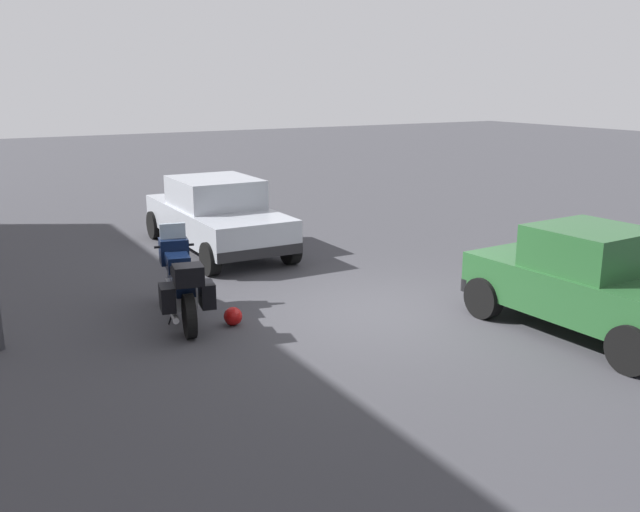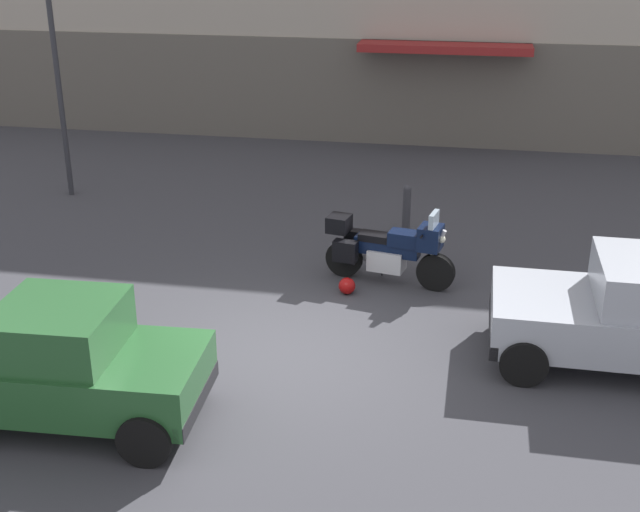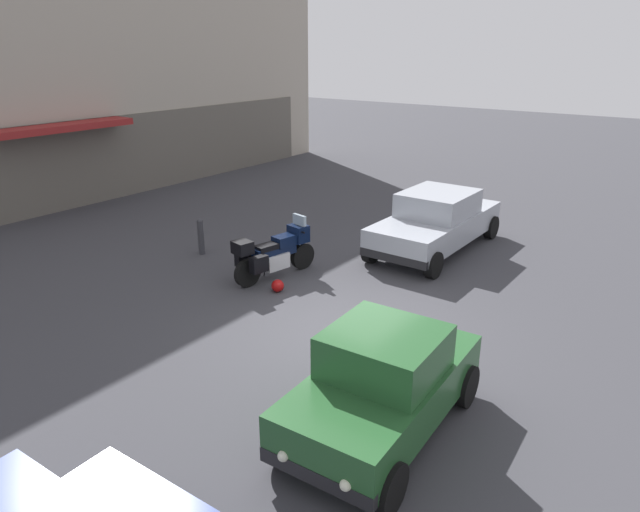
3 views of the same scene
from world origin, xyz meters
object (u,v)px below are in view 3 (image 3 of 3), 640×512
(helmet, at_px, (278,286))
(bollard_curbside, at_px, (201,235))
(motorcycle, at_px, (274,252))
(car_sedan_far, at_px, (436,221))
(car_compact_side, at_px, (383,383))

(helmet, relative_size, bollard_curbside, 0.29)
(motorcycle, xyz_separation_m, helmet, (-0.58, -0.58, -0.48))
(motorcycle, bearing_deg, helmet, -123.84)
(car_sedan_far, relative_size, bollard_curbside, 4.83)
(car_sedan_far, distance_m, bollard_curbside, 6.10)
(car_sedan_far, distance_m, car_compact_side, 7.86)
(motorcycle, bearing_deg, car_compact_side, -113.79)
(motorcycle, xyz_separation_m, bollard_curbside, (0.11, 2.56, -0.12))
(motorcycle, distance_m, bollard_curbside, 2.57)
(car_compact_side, bearing_deg, car_sedan_far, -162.58)
(car_compact_side, bearing_deg, helmet, -126.16)
(car_sedan_far, height_order, bollard_curbside, car_sedan_far)
(motorcycle, relative_size, bollard_curbside, 2.36)
(helmet, xyz_separation_m, car_compact_side, (-2.82, -4.28, 0.63))
(helmet, height_order, bollard_curbside, bollard_curbside)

